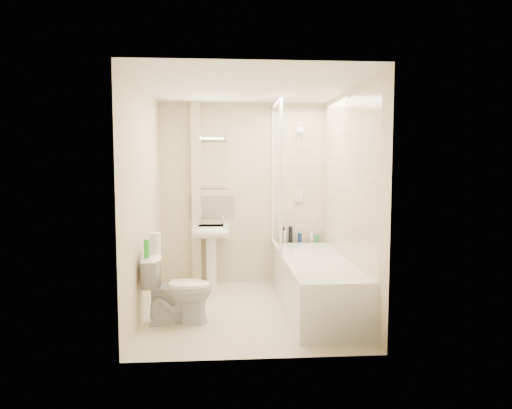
{
  "coord_description": "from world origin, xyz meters",
  "views": [
    {
      "loc": [
        -0.25,
        -4.85,
        1.59
      ],
      "look_at": [
        0.1,
        0.2,
        1.15
      ],
      "focal_mm": 32.0,
      "sensor_mm": 36.0,
      "label": 1
    }
  ],
  "objects": [
    {
      "name": "splashback",
      "position": [
        -0.43,
        1.24,
        1.03
      ],
      "size": [
        0.6,
        0.02,
        0.3
      ],
      "primitive_type": "cube",
      "color": "beige",
      "rests_on": "wall_back"
    },
    {
      "name": "ceiling",
      "position": [
        0.0,
        0.0,
        2.4
      ],
      "size": [
        2.2,
        2.5,
        0.02
      ],
      "primitive_type": "cube",
      "color": "white",
      "rests_on": "wall_back"
    },
    {
      "name": "wall_back",
      "position": [
        0.0,
        1.25,
        1.2
      ],
      "size": [
        2.2,
        0.02,
        2.4
      ],
      "primitive_type": "cube",
      "color": "beige",
      "rests_on": "ground"
    },
    {
      "name": "floor",
      "position": [
        0.0,
        0.0,
        0.0
      ],
      "size": [
        2.5,
        2.5,
        0.0
      ],
      "primitive_type": "plane",
      "color": "beige",
      "rests_on": "ground"
    },
    {
      "name": "bottle_green",
      "position": [
        0.99,
        1.16,
        0.6
      ],
      "size": [
        0.06,
        0.06,
        0.1
      ],
      "primitive_type": "cylinder",
      "color": "green",
      "rests_on": "bathtub"
    },
    {
      "name": "toilet_roll_upper",
      "position": [
        -0.95,
        -0.26,
        0.85
      ],
      "size": [
        0.11,
        0.11,
        0.1
      ],
      "primitive_type": "cylinder",
      "color": "white",
      "rests_on": "toilet_roll_lower"
    },
    {
      "name": "toilet",
      "position": [
        -0.72,
        -0.32,
        0.35
      ],
      "size": [
        0.39,
        0.68,
        0.69
      ],
      "primitive_type": "imported",
      "rotation": [
        0.0,
        0.0,
        1.57
      ],
      "color": "white",
      "rests_on": "ground"
    },
    {
      "name": "bottle_black_a",
      "position": [
        0.52,
        1.16,
        0.65
      ],
      "size": [
        0.07,
        0.07,
        0.2
      ],
      "primitive_type": "cylinder",
      "color": "black",
      "rests_on": "bathtub"
    },
    {
      "name": "bottle_black_b",
      "position": [
        0.63,
        1.16,
        0.66
      ],
      "size": [
        0.06,
        0.06,
        0.21
      ],
      "primitive_type": "cylinder",
      "color": "black",
      "rests_on": "bathtub"
    },
    {
      "name": "bottle_white_b",
      "position": [
        0.92,
        1.16,
        0.61
      ],
      "size": [
        0.05,
        0.05,
        0.13
      ],
      "primitive_type": "cylinder",
      "color": "white",
      "rests_on": "bathtub"
    },
    {
      "name": "tile_right",
      "position": [
        1.09,
        0.04,
        1.42
      ],
      "size": [
        0.01,
        2.1,
        1.75
      ],
      "primitive_type": "cube",
      "color": "beige",
      "rests_on": "wall_right"
    },
    {
      "name": "mirror",
      "position": [
        -0.43,
        1.24,
        1.58
      ],
      "size": [
        0.46,
        0.01,
        0.6
      ],
      "primitive_type": "cube",
      "color": "white",
      "rests_on": "wall_back"
    },
    {
      "name": "pipe_boxing",
      "position": [
        -0.62,
        1.19,
        1.2
      ],
      "size": [
        0.12,
        0.12,
        2.4
      ],
      "primitive_type": "cube",
      "color": "beige",
      "rests_on": "ground"
    },
    {
      "name": "wall_left",
      "position": [
        -1.1,
        0.0,
        1.2
      ],
      "size": [
        0.02,
        2.5,
        2.4
      ],
      "primitive_type": "cube",
      "color": "beige",
      "rests_on": "ground"
    },
    {
      "name": "bottle_white_a",
      "position": [
        0.54,
        1.16,
        0.63
      ],
      "size": [
        0.06,
        0.06,
        0.16
      ],
      "primitive_type": "cylinder",
      "color": "white",
      "rests_on": "bathtub"
    },
    {
      "name": "strip_light",
      "position": [
        -0.43,
        1.22,
        1.95
      ],
      "size": [
        0.42,
        0.07,
        0.07
      ],
      "primitive_type": "cube",
      "color": "silver",
      "rests_on": "wall_back"
    },
    {
      "name": "wall_right",
      "position": [
        1.1,
        0.0,
        1.2
      ],
      "size": [
        0.02,
        2.5,
        2.4
      ],
      "primitive_type": "cube",
      "color": "beige",
      "rests_on": "ground"
    },
    {
      "name": "toilet_roll_lower",
      "position": [
        -0.96,
        -0.22,
        0.75
      ],
      "size": [
        0.12,
        0.12,
        0.11
      ],
      "primitive_type": "cylinder",
      "color": "white",
      "rests_on": "toilet"
    },
    {
      "name": "green_bottle",
      "position": [
        -1.0,
        -0.45,
        0.78
      ],
      "size": [
        0.05,
        0.05,
        0.18
      ],
      "primitive_type": "cylinder",
      "color": "green",
      "rests_on": "toilet"
    },
    {
      "name": "shower_fixture",
      "position": [
        0.75,
        1.19,
        1.55
      ],
      "size": [
        0.1,
        0.16,
        0.99
      ],
      "color": "white",
      "rests_on": "wall_back"
    },
    {
      "name": "pedestal_sink",
      "position": [
        -0.43,
        1.01,
        0.64
      ],
      "size": [
        0.47,
        0.45,
        0.92
      ],
      "color": "white",
      "rests_on": "ground"
    },
    {
      "name": "shower_screen",
      "position": [
        0.4,
        0.8,
        1.45
      ],
      "size": [
        0.04,
        0.92,
        1.8
      ],
      "color": "white",
      "rests_on": "bathtub"
    },
    {
      "name": "tile_back",
      "position": [
        0.75,
        1.24,
        1.42
      ],
      "size": [
        0.7,
        0.01,
        1.75
      ],
      "primitive_type": "cube",
      "color": "beige",
      "rests_on": "wall_back"
    },
    {
      "name": "bottle_blue",
      "position": [
        0.76,
        1.16,
        0.61
      ],
      "size": [
        0.05,
        0.05,
        0.12
      ],
      "primitive_type": "cylinder",
      "color": "navy",
      "rests_on": "bathtub"
    },
    {
      "name": "bathtub",
      "position": [
        0.75,
        0.04,
        0.29
      ],
      "size": [
        0.7,
        2.1,
        0.55
      ],
      "color": "white",
      "rests_on": "ground"
    }
  ]
}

